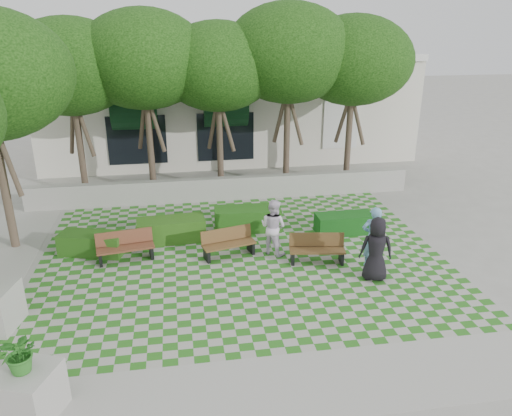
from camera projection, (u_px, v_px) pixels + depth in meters
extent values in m
plane|color=gray|center=(247.00, 274.00, 14.14)|extent=(90.00, 90.00, 0.00)
plane|color=#2B721E|center=(242.00, 258.00, 15.06)|extent=(12.00, 12.00, 0.00)
cube|color=#9E9B93|center=(282.00, 388.00, 9.82)|extent=(16.00, 2.00, 0.01)
cube|color=#9E9B93|center=(224.00, 189.00, 19.68)|extent=(15.00, 0.36, 0.90)
cube|color=#4F361B|center=(317.00, 250.00, 14.64)|extent=(1.68, 0.75, 0.05)
cube|color=#4F361B|center=(317.00, 239.00, 14.77)|extent=(1.62, 0.37, 0.41)
cube|color=black|center=(293.00, 257.00, 14.71)|extent=(0.16, 0.46, 0.40)
cube|color=black|center=(341.00, 256.00, 14.72)|extent=(0.16, 0.46, 0.40)
cube|color=brown|center=(229.00, 244.00, 15.02)|extent=(1.68, 0.87, 0.05)
cube|color=brown|center=(226.00, 234.00, 15.14)|extent=(1.58, 0.51, 0.40)
cube|color=black|center=(207.00, 255.00, 14.83)|extent=(0.20, 0.45, 0.39)
cube|color=black|center=(251.00, 246.00, 15.37)|extent=(0.20, 0.45, 0.39)
cube|color=brown|center=(126.00, 248.00, 14.76)|extent=(1.73, 0.77, 0.06)
cube|color=brown|center=(124.00, 237.00, 14.88)|extent=(1.67, 0.39, 0.42)
cube|color=black|center=(100.00, 258.00, 14.61)|extent=(0.17, 0.47, 0.41)
cube|color=black|center=(151.00, 251.00, 15.05)|extent=(0.17, 0.47, 0.41)
cube|color=#124716|center=(344.00, 224.00, 16.70)|extent=(1.90, 0.78, 0.66)
cube|color=#1C4E14|center=(248.00, 219.00, 16.94)|extent=(2.27, 1.01, 0.78)
cube|color=#244F15|center=(171.00, 230.00, 16.10)|extent=(2.20, 1.00, 0.75)
cube|color=#1E4913|center=(92.00, 244.00, 15.22)|extent=(2.07, 1.29, 0.68)
cube|color=#9E9B93|center=(29.00, 393.00, 8.99)|extent=(1.28, 1.28, 0.99)
imported|color=#2B7323|center=(21.00, 353.00, 8.67)|extent=(0.86, 0.81, 0.77)
imported|color=#6EA1C9|center=(373.00, 237.00, 14.26)|extent=(0.76, 0.59, 1.84)
imported|color=black|center=(376.00, 249.00, 13.55)|extent=(1.01, 0.78, 1.82)
imported|color=white|center=(273.00, 227.00, 15.07)|extent=(1.07, 1.07, 1.75)
cylinder|color=#47382B|center=(81.00, 152.00, 19.64)|extent=(0.26, 0.26, 3.64)
ellipsoid|color=#1E4C11|center=(70.00, 66.00, 18.47)|extent=(4.80, 4.80, 3.60)
cylinder|color=#47382B|center=(151.00, 147.00, 20.02)|extent=(0.26, 0.26, 3.81)
ellipsoid|color=#1E4C11|center=(144.00, 59.00, 18.79)|extent=(5.00, 5.00, 3.75)
cylinder|color=#47382B|center=(220.00, 147.00, 20.48)|extent=(0.26, 0.26, 3.58)
ellipsoid|color=#1E4C11|center=(218.00, 66.00, 19.32)|extent=(4.60, 4.60, 3.45)
cylinder|color=#47382B|center=(287.00, 140.00, 20.84)|extent=(0.26, 0.26, 3.92)
ellipsoid|color=#1E4C11|center=(289.00, 53.00, 19.58)|extent=(5.20, 5.20, 3.90)
cylinder|color=#47382B|center=(348.00, 140.00, 21.29)|extent=(0.26, 0.26, 3.70)
ellipsoid|color=#1E4C11|center=(354.00, 60.00, 20.10)|extent=(4.80, 4.80, 3.60)
cylinder|color=#47382B|center=(5.00, 189.00, 15.16)|extent=(0.26, 0.26, 3.81)
cube|color=silver|center=(227.00, 103.00, 26.45)|extent=(18.00, 8.00, 5.00)
cube|color=white|center=(235.00, 60.00, 21.86)|extent=(18.00, 0.30, 0.30)
cube|color=black|center=(341.00, 120.00, 23.61)|extent=(1.40, 0.10, 2.40)
cylinder|color=#0E3318|center=(134.00, 109.00, 21.89)|extent=(3.00, 1.80, 1.80)
cube|color=black|center=(137.00, 140.00, 22.40)|extent=(2.60, 0.08, 2.20)
cylinder|color=#0E3318|center=(225.00, 106.00, 22.49)|extent=(3.00, 1.80, 1.80)
cube|color=black|center=(226.00, 137.00, 23.00)|extent=(2.60, 0.08, 2.20)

